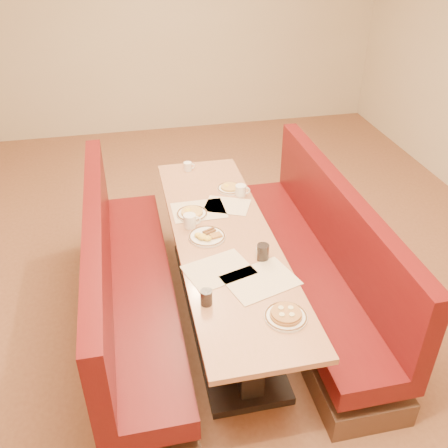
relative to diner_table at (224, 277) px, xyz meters
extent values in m
plane|color=#9E6647|center=(0.00, 0.00, -0.37)|extent=(8.00, 8.00, 0.00)
cube|color=beige|center=(0.00, 4.00, 1.03)|extent=(6.00, 0.04, 2.80)
cube|color=black|center=(0.00, 0.00, -0.34)|extent=(0.55, 1.88, 0.06)
cube|color=black|center=(0.00, 0.00, -0.02)|extent=(0.15, 1.75, 0.71)
cube|color=#B97556|center=(0.00, 0.00, 0.36)|extent=(0.70, 2.50, 0.04)
cube|color=#4C3326|center=(-0.68, 0.00, -0.27)|extent=(0.55, 2.50, 0.20)
cube|color=#580F0F|center=(-0.68, 0.00, 0.00)|extent=(0.55, 2.50, 0.16)
cube|color=#580F0F|center=(-0.89, 0.00, 0.38)|extent=(0.12, 2.50, 0.60)
cube|color=#4C3326|center=(0.68, 0.00, -0.27)|extent=(0.55, 2.50, 0.20)
cube|color=#580F0F|center=(0.68, 0.00, 0.00)|extent=(0.55, 2.50, 0.16)
cube|color=#580F0F|center=(0.89, 0.00, 0.38)|extent=(0.12, 2.50, 0.60)
cube|color=beige|center=(-0.12, -0.38, 0.38)|extent=(0.49, 0.42, 0.00)
cube|color=beige|center=(0.12, -0.54, 0.38)|extent=(0.51, 0.44, 0.00)
cube|color=beige|center=(-0.12, 0.39, 0.38)|extent=(0.41, 0.31, 0.00)
cube|color=beige|center=(0.11, 0.42, 0.38)|extent=(0.42, 0.38, 0.00)
cylinder|color=white|center=(0.17, -0.89, 0.38)|extent=(0.25, 0.25, 0.02)
torus|color=brown|center=(0.17, -0.89, 0.39)|extent=(0.25, 0.25, 0.01)
cylinder|color=#B88642|center=(0.17, -0.89, 0.40)|extent=(0.19, 0.19, 0.02)
cylinder|color=#B88642|center=(0.17, -0.89, 0.42)|extent=(0.17, 0.17, 0.01)
cylinder|color=beige|center=(0.20, -0.87, 0.43)|extent=(0.03, 0.03, 0.01)
cylinder|color=beige|center=(0.15, -0.86, 0.43)|extent=(0.03, 0.03, 0.01)
cylinder|color=beige|center=(0.14, -0.92, 0.43)|extent=(0.03, 0.03, 0.01)
cylinder|color=beige|center=(0.19, -0.93, 0.43)|extent=(0.03, 0.03, 0.01)
cylinder|color=white|center=(-0.12, 0.01, 0.38)|extent=(0.26, 0.26, 0.02)
torus|color=brown|center=(-0.12, 0.01, 0.39)|extent=(0.26, 0.26, 0.01)
ellipsoid|color=yellow|center=(-0.17, -0.02, 0.41)|extent=(0.07, 0.07, 0.04)
ellipsoid|color=yellow|center=(-0.13, -0.05, 0.41)|extent=(0.06, 0.06, 0.03)
ellipsoid|color=yellow|center=(-0.19, 0.01, 0.41)|extent=(0.05, 0.05, 0.03)
cylinder|color=brown|center=(-0.10, 0.03, 0.40)|extent=(0.09, 0.06, 0.02)
cylinder|color=brown|center=(-0.10, 0.06, 0.40)|extent=(0.09, 0.06, 0.02)
cube|color=#C67C3E|center=(-0.06, -0.01, 0.40)|extent=(0.09, 0.08, 0.02)
cylinder|color=white|center=(0.19, 0.67, 0.38)|extent=(0.21, 0.21, 0.02)
torus|color=brown|center=(0.19, 0.67, 0.39)|extent=(0.21, 0.21, 0.01)
cylinder|color=#E8B752|center=(0.19, 0.67, 0.40)|extent=(0.15, 0.15, 0.02)
ellipsoid|color=yellow|center=(0.17, 0.69, 0.41)|extent=(0.04, 0.04, 0.02)
cylinder|color=white|center=(-0.18, 0.34, 0.38)|extent=(0.24, 0.24, 0.02)
torus|color=brown|center=(-0.18, 0.34, 0.39)|extent=(0.23, 0.23, 0.01)
cylinder|color=#E8B752|center=(-0.18, 0.34, 0.40)|extent=(0.17, 0.17, 0.02)
ellipsoid|color=yellow|center=(-0.21, 0.36, 0.41)|extent=(0.05, 0.05, 0.02)
cylinder|color=white|center=(0.19, -0.31, 0.42)|extent=(0.07, 0.07, 0.08)
torus|color=white|center=(0.22, -0.29, 0.42)|extent=(0.06, 0.04, 0.06)
cylinder|color=black|center=(0.19, -0.31, 0.45)|extent=(0.06, 0.06, 0.01)
cylinder|color=white|center=(-0.22, 0.18, 0.43)|extent=(0.09, 0.09, 0.10)
torus|color=white|center=(-0.17, 0.18, 0.43)|extent=(0.07, 0.02, 0.07)
cylinder|color=black|center=(-0.22, 0.18, 0.47)|extent=(0.08, 0.08, 0.01)
cylinder|color=white|center=(0.26, 0.56, 0.42)|extent=(0.09, 0.09, 0.09)
torus|color=white|center=(0.30, 0.54, 0.42)|extent=(0.07, 0.03, 0.07)
cylinder|color=black|center=(0.26, 0.56, 0.46)|extent=(0.07, 0.07, 0.01)
cylinder|color=white|center=(-0.10, 1.10, 0.41)|extent=(0.07, 0.07, 0.08)
torus|color=white|center=(-0.06, 1.10, 0.41)|extent=(0.06, 0.02, 0.05)
cylinder|color=black|center=(-0.10, 1.10, 0.45)|extent=(0.06, 0.06, 0.01)
cylinder|color=black|center=(-0.26, -0.68, 0.42)|extent=(0.07, 0.07, 0.10)
cylinder|color=silver|center=(-0.26, -0.68, 0.43)|extent=(0.07, 0.07, 0.10)
cylinder|color=black|center=(0.19, -0.32, 0.43)|extent=(0.08, 0.08, 0.11)
cylinder|color=silver|center=(0.19, -0.32, 0.43)|extent=(0.08, 0.08, 0.11)
camera|label=1|loc=(-0.63, -2.90, 2.39)|focal=40.00mm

